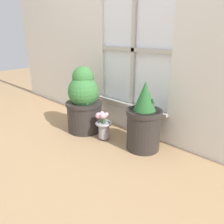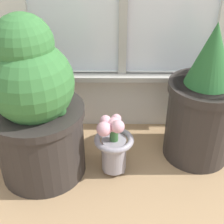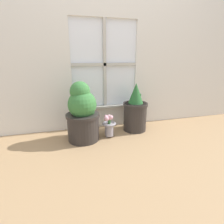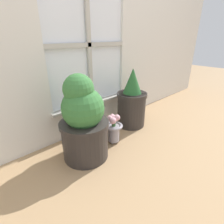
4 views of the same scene
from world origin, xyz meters
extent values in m
plane|color=tan|center=(0.00, 0.00, 0.00)|extent=(10.00, 10.00, 0.00)
cube|color=silver|center=(1.31, 0.50, 1.25)|extent=(1.79, 0.05, 2.50)
cube|color=silver|center=(0.00, 0.50, 0.15)|extent=(0.83, 0.05, 0.29)
cube|color=white|center=(0.00, 0.52, 0.82)|extent=(0.83, 0.02, 1.06)
cube|color=#BCB7AD|center=(0.00, 0.49, 0.82)|extent=(0.04, 0.02, 1.06)
cube|color=#BCB7AD|center=(0.00, 0.49, 0.82)|extent=(0.83, 0.02, 0.04)
cube|color=#BCB7AD|center=(0.00, 0.46, 0.28)|extent=(0.89, 0.06, 0.02)
cylinder|color=#2D2826|center=(-0.34, 0.14, 0.15)|extent=(0.35, 0.35, 0.31)
cylinder|color=#2D2826|center=(-0.34, 0.14, 0.29)|extent=(0.37, 0.37, 0.03)
cylinder|color=#38281E|center=(-0.34, 0.14, 0.30)|extent=(0.32, 0.32, 0.01)
sphere|color=#387538|center=(-0.34, 0.14, 0.42)|extent=(0.31, 0.31, 0.31)
sphere|color=#387538|center=(-0.35, 0.15, 0.56)|extent=(0.22, 0.22, 0.22)
ellipsoid|color=#387538|center=(-0.30, 0.05, 0.40)|extent=(0.23, 0.13, 0.24)
cylinder|color=#2D2826|center=(0.34, 0.25, 0.18)|extent=(0.29, 0.29, 0.36)
cylinder|color=#2D2826|center=(0.34, 0.25, 0.34)|extent=(0.31, 0.31, 0.04)
cylinder|color=#38281E|center=(0.34, 0.25, 0.36)|extent=(0.27, 0.27, 0.01)
cone|color=#28602D|center=(0.34, 0.25, 0.49)|extent=(0.19, 0.19, 0.25)
ellipsoid|color=#28602D|center=(0.39, 0.29, 0.42)|extent=(0.08, 0.10, 0.12)
sphere|color=#99939E|center=(-0.04, 0.17, 0.01)|extent=(0.02, 0.02, 0.02)
sphere|color=#99939E|center=(-0.07, 0.11, 0.01)|extent=(0.02, 0.02, 0.02)
sphere|color=#99939E|center=(0.00, 0.11, 0.01)|extent=(0.02, 0.02, 0.02)
cylinder|color=#99939E|center=(-0.04, 0.13, 0.09)|extent=(0.10, 0.10, 0.15)
torus|color=#99939E|center=(-0.04, 0.13, 0.17)|extent=(0.16, 0.16, 0.02)
cylinder|color=#386633|center=(-0.04, 0.13, 0.21)|extent=(0.03, 0.03, 0.08)
sphere|color=#DB9EAD|center=(-0.04, 0.13, 0.24)|extent=(0.06, 0.06, 0.06)
sphere|color=#DB9EAD|center=(-0.03, 0.16, 0.25)|extent=(0.04, 0.04, 0.04)
sphere|color=#DB9EAD|center=(-0.07, 0.14, 0.25)|extent=(0.05, 0.05, 0.05)
sphere|color=#DB9EAD|center=(-0.08, 0.10, 0.24)|extent=(0.06, 0.06, 0.06)
sphere|color=#DB9EAD|center=(-0.02, 0.10, 0.25)|extent=(0.05, 0.05, 0.05)
camera|label=1|loc=(1.35, -1.18, 0.97)|focal=35.00mm
camera|label=2|loc=(-0.04, -0.87, 0.94)|focal=50.00mm
camera|label=3|loc=(-0.50, -1.72, 0.91)|focal=28.00mm
camera|label=4|loc=(-0.98, -0.85, 0.90)|focal=28.00mm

